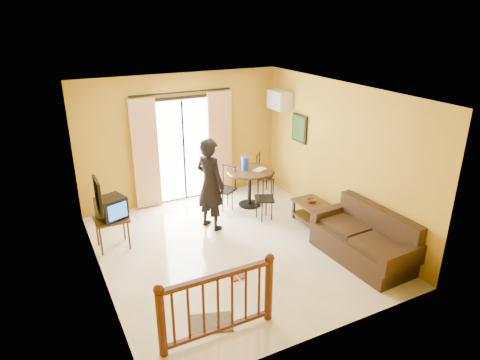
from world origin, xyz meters
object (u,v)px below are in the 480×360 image
sofa (365,241)px  standing_person (210,184)px  coffee_table (316,211)px  dining_table (250,177)px  television (112,208)px

sofa → standing_person: (-1.88, 2.25, 0.57)m
coffee_table → standing_person: 2.15m
dining_table → coffee_table: (0.72, -1.42, -0.36)m
dining_table → sofa: 2.91m
dining_table → sofa: size_ratio=0.52×
coffee_table → television: bearing=165.8°
television → standing_person: bearing=-21.6°
dining_table → sofa: bearing=-75.4°
dining_table → coffee_table: size_ratio=1.00×
television → sofa: bearing=-51.2°
coffee_table → standing_person: (-1.87, 0.86, 0.62)m
television → standing_person: standing_person is taller
standing_person → television: bearing=65.5°
sofa → standing_person: bearing=127.6°
sofa → television: bearing=145.7°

